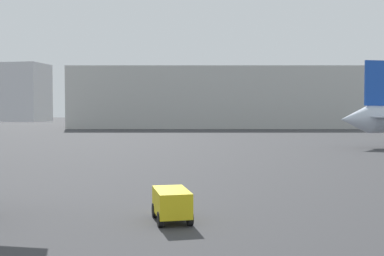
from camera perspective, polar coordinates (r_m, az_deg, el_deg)
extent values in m
cone|color=#B2BCCC|center=(58.55, 19.46, 1.00)|extent=(4.29, 4.04, 3.32)
cube|color=#B2BCCC|center=(59.77, 21.29, 1.31)|extent=(3.51, 7.30, 0.13)
cube|color=#1947B2|center=(60.09, 21.67, 5.17)|extent=(2.67, 0.84, 5.44)
cube|color=gold|center=(19.09, -2.45, -9.07)|extent=(1.77, 2.62, 1.00)
cylinder|color=black|center=(19.93, -4.54, -10.07)|extent=(0.32, 0.63, 0.60)
cylinder|color=black|center=(20.11, -1.18, -9.95)|extent=(0.32, 0.63, 0.60)
cylinder|color=black|center=(18.30, -3.85, -11.17)|extent=(0.32, 0.63, 0.60)
cylinder|color=black|center=(18.50, -0.19, -11.02)|extent=(0.32, 0.63, 0.60)
cube|color=#B7B7B2|center=(125.63, 2.85, 3.64)|extent=(74.34, 24.53, 15.56)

